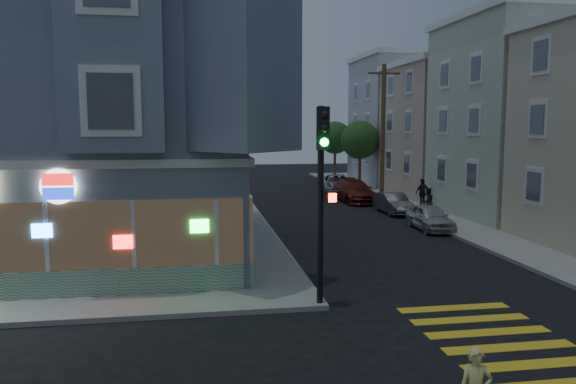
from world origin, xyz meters
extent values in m
plane|color=black|center=(0.00, 0.00, 0.00)|extent=(120.00, 120.00, 0.00)
cube|color=gray|center=(23.00, 23.00, 0.07)|extent=(24.00, 42.00, 0.15)
cube|color=slate|center=(-6.00, 11.00, 5.65)|extent=(14.00, 14.00, 11.00)
cube|color=silver|center=(-6.00, 11.00, 4.00)|extent=(14.30, 14.30, 0.25)
cube|color=#196B33|center=(-6.00, 3.95, 0.55)|extent=(13.60, 0.12, 0.80)
cube|color=#382B1E|center=(-6.00, 3.95, 1.95)|extent=(13.60, 0.10, 2.00)
cylinder|color=white|center=(-4.40, 3.87, 3.40)|extent=(1.00, 0.12, 1.00)
cube|color=#9CAD96|center=(19.50, 16.00, 5.40)|extent=(12.00, 8.60, 10.50)
cube|color=#BCA191|center=(19.50, 25.00, 4.65)|extent=(12.00, 8.60, 9.00)
cube|color=#A29EAE|center=(19.50, 34.00, 5.40)|extent=(12.00, 8.60, 10.50)
cylinder|color=#4C3826|center=(12.00, 24.00, 4.65)|extent=(0.30, 0.30, 9.00)
cube|color=#4C3826|center=(12.00, 24.00, 8.55)|extent=(2.20, 0.12, 0.12)
cylinder|color=#4C3826|center=(12.20, 30.00, 1.75)|extent=(0.24, 0.24, 3.20)
sphere|color=#1B4D1D|center=(12.20, 30.00, 3.95)|extent=(3.00, 3.00, 3.00)
cylinder|color=#4C3826|center=(12.20, 38.00, 1.75)|extent=(0.24, 0.24, 3.20)
sphere|color=#1B4D1D|center=(12.20, 38.00, 3.95)|extent=(3.00, 3.00, 3.00)
imported|color=black|center=(11.91, 16.07, 0.93)|extent=(0.86, 0.73, 1.55)
imported|color=black|center=(13.00, 19.36, 1.02)|extent=(1.10, 0.68, 1.75)
imported|color=#B8BCC1|center=(10.70, 12.91, 0.63)|extent=(1.59, 3.72, 1.25)
imported|color=#3D4042|center=(10.70, 18.11, 0.60)|extent=(1.35, 3.68, 1.20)
imported|color=maroon|center=(9.84, 23.31, 0.73)|extent=(2.30, 5.12, 1.46)
imported|color=#91979B|center=(9.99, 28.51, 0.68)|extent=(2.89, 5.16, 1.36)
cylinder|color=black|center=(2.80, 2.30, 2.89)|extent=(0.18, 0.18, 5.48)
cube|color=black|center=(2.80, 2.06, 5.03)|extent=(0.40, 0.37, 1.15)
sphere|color=black|center=(2.80, 1.88, 5.39)|extent=(0.22, 0.22, 0.22)
sphere|color=black|center=(2.80, 1.88, 5.03)|extent=(0.22, 0.22, 0.22)
sphere|color=#19F23F|center=(2.80, 1.88, 4.66)|extent=(0.22, 0.22, 0.22)
cube|color=black|center=(3.07, 2.10, 3.16)|extent=(0.39, 0.28, 0.35)
cube|color=#FF2614|center=(3.07, 1.98, 3.16)|extent=(0.24, 0.02, 0.24)
cylinder|color=white|center=(11.30, 14.86, 0.47)|extent=(0.26, 0.26, 0.64)
sphere|color=white|center=(11.30, 14.86, 0.84)|extent=(0.28, 0.28, 0.28)
cylinder|color=white|center=(11.30, 14.86, 0.52)|extent=(0.48, 0.13, 0.13)
camera|label=1|loc=(-0.58, -12.65, 5.12)|focal=35.00mm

